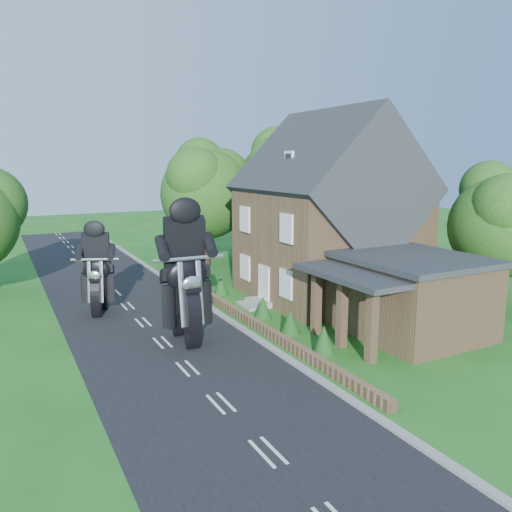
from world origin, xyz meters
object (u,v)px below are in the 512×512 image
garden_wall (235,311)px  annex (408,294)px  house (329,219)px  motorcycle_lead (187,322)px  motorcycle_follow (99,300)px

garden_wall → annex: annex is taller
garden_wall → annex: size_ratio=3.12×
house → motorcycle_lead: bearing=-160.3°
annex → motorcycle_lead: bearing=159.3°
house → motorcycle_follow: 12.77m
garden_wall → house: (6.19, 1.00, 4.14)m
house → annex: 7.30m
garden_wall → motorcycle_follow: motorcycle_follow is taller
house → annex: house is taller
motorcycle_lead → motorcycle_follow: size_ratio=1.30×
garden_wall → motorcycle_lead: bearing=-144.3°
garden_wall → motorcycle_follow: 6.73m
annex → motorcycle_follow: (-11.38, 9.14, -1.07)m
garden_wall → house: size_ratio=2.15×
house → motorcycle_lead: size_ratio=5.29×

